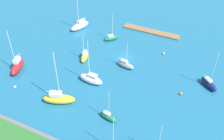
{
  "coord_description": "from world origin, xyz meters",
  "views": [
    {
      "loc": [
        -25.06,
        60.22,
        46.29
      ],
      "look_at": [
        0.0,
        8.82,
        1.5
      ],
      "focal_mm": 42.52,
      "sensor_mm": 36.0,
      "label": 1
    }
  ],
  "objects_px": {
    "sailboat_gray_west_end": "(125,65)",
    "sailboat_navy_mid_basin": "(209,84)",
    "sailboat_white_outer_mooring": "(80,25)",
    "sailboat_white_far_south": "(91,79)",
    "sailboat_green_inner_mooring": "(112,38)",
    "pier_dock": "(151,31)",
    "sailboat_yellow_near_pier": "(85,56)",
    "sailboat_yellow_lone_south": "(59,98)",
    "sailboat_green_east_end": "(108,117)",
    "sailboat_red_far_north": "(17,66)",
    "mooring_buoy_white": "(15,87)",
    "mooring_buoy_yellow": "(163,53)",
    "mooring_buoy_orange": "(181,94)"
  },
  "relations": [
    {
      "from": "sailboat_gray_west_end",
      "to": "sailboat_red_far_north",
      "type": "bearing_deg",
      "value": -140.89
    },
    {
      "from": "sailboat_yellow_near_pier",
      "to": "mooring_buoy_orange",
      "type": "distance_m",
      "value": 29.93
    },
    {
      "from": "sailboat_white_outer_mooring",
      "to": "sailboat_gray_west_end",
      "type": "distance_m",
      "value": 26.95
    },
    {
      "from": "pier_dock",
      "to": "sailboat_yellow_near_pier",
      "type": "xyz_separation_m",
      "value": [
        12.5,
        23.74,
        0.67
      ]
    },
    {
      "from": "sailboat_green_inner_mooring",
      "to": "mooring_buoy_orange",
      "type": "height_order",
      "value": "sailboat_green_inner_mooring"
    },
    {
      "from": "sailboat_gray_west_end",
      "to": "sailboat_green_inner_mooring",
      "type": "bearing_deg",
      "value": 141.36
    },
    {
      "from": "sailboat_white_outer_mooring",
      "to": "sailboat_navy_mid_basin",
      "type": "relative_size",
      "value": 1.2
    },
    {
      "from": "sailboat_white_far_south",
      "to": "sailboat_green_east_end",
      "type": "bearing_deg",
      "value": 138.53
    },
    {
      "from": "sailboat_red_far_north",
      "to": "mooring_buoy_orange",
      "type": "relative_size",
      "value": 18.49
    },
    {
      "from": "mooring_buoy_orange",
      "to": "sailboat_white_outer_mooring",
      "type": "bearing_deg",
      "value": -23.67
    },
    {
      "from": "sailboat_green_inner_mooring",
      "to": "sailboat_white_far_south",
      "type": "xyz_separation_m",
      "value": [
        -4.55,
        21.71,
        0.43
      ]
    },
    {
      "from": "mooring_buoy_white",
      "to": "sailboat_white_outer_mooring",
      "type": "bearing_deg",
      "value": -88.24
    },
    {
      "from": "sailboat_white_outer_mooring",
      "to": "sailboat_green_east_end",
      "type": "bearing_deg",
      "value": 57.58
    },
    {
      "from": "sailboat_green_east_end",
      "to": "mooring_buoy_yellow",
      "type": "relative_size",
      "value": 11.73
    },
    {
      "from": "sailboat_yellow_near_pier",
      "to": "mooring_buoy_white",
      "type": "distance_m",
      "value": 21.53
    },
    {
      "from": "sailboat_green_inner_mooring",
      "to": "sailboat_red_far_north",
      "type": "xyz_separation_m",
      "value": [
        16.56,
        26.12,
        0.65
      ]
    },
    {
      "from": "sailboat_green_inner_mooring",
      "to": "sailboat_navy_mid_basin",
      "type": "distance_m",
      "value": 34.23
    },
    {
      "from": "sailboat_red_far_north",
      "to": "mooring_buoy_yellow",
      "type": "bearing_deg",
      "value": 107.73
    },
    {
      "from": "sailboat_green_east_end",
      "to": "sailboat_gray_west_end",
      "type": "bearing_deg",
      "value": 113.29
    },
    {
      "from": "sailboat_gray_west_end",
      "to": "sailboat_navy_mid_basin",
      "type": "height_order",
      "value": "sailboat_navy_mid_basin"
    },
    {
      "from": "sailboat_yellow_lone_south",
      "to": "pier_dock",
      "type": "bearing_deg",
      "value": 55.38
    },
    {
      "from": "sailboat_white_outer_mooring",
      "to": "sailboat_navy_mid_basin",
      "type": "xyz_separation_m",
      "value": [
        -46.16,
        11.59,
        -0.33
      ]
    },
    {
      "from": "sailboat_red_far_north",
      "to": "sailboat_white_far_south",
      "type": "distance_m",
      "value": 21.57
    },
    {
      "from": "sailboat_green_east_end",
      "to": "mooring_buoy_yellow",
      "type": "height_order",
      "value": "sailboat_green_east_end"
    },
    {
      "from": "pier_dock",
      "to": "sailboat_white_far_south",
      "type": "xyz_separation_m",
      "value": [
        5.35,
        32.45,
        1.06
      ]
    },
    {
      "from": "mooring_buoy_yellow",
      "to": "mooring_buoy_white",
      "type": "distance_m",
      "value": 43.78
    },
    {
      "from": "sailboat_yellow_lone_south",
      "to": "sailboat_navy_mid_basin",
      "type": "relative_size",
      "value": 1.37
    },
    {
      "from": "sailboat_white_outer_mooring",
      "to": "sailboat_white_far_south",
      "type": "height_order",
      "value": "sailboat_white_outer_mooring"
    },
    {
      "from": "pier_dock",
      "to": "sailboat_navy_mid_basin",
      "type": "xyz_separation_m",
      "value": [
        -22.94,
        20.38,
        0.75
      ]
    },
    {
      "from": "sailboat_white_far_south",
      "to": "sailboat_green_inner_mooring",
      "type": "bearing_deg",
      "value": -75.8
    },
    {
      "from": "sailboat_green_east_end",
      "to": "mooring_buoy_yellow",
      "type": "distance_m",
      "value": 30.81
    },
    {
      "from": "sailboat_yellow_lone_south",
      "to": "sailboat_green_inner_mooring",
      "type": "relative_size",
      "value": 1.57
    },
    {
      "from": "sailboat_green_east_end",
      "to": "mooring_buoy_white",
      "type": "bearing_deg",
      "value": -166.66
    },
    {
      "from": "sailboat_green_inner_mooring",
      "to": "sailboat_yellow_near_pier",
      "type": "distance_m",
      "value": 13.26
    },
    {
      "from": "sailboat_navy_mid_basin",
      "to": "sailboat_green_east_end",
      "type": "bearing_deg",
      "value": -89.3
    },
    {
      "from": "sailboat_white_outer_mooring",
      "to": "sailboat_white_far_south",
      "type": "bearing_deg",
      "value": 54.72
    },
    {
      "from": "sailboat_green_east_end",
      "to": "sailboat_white_outer_mooring",
      "type": "bearing_deg",
      "value": 140.8
    },
    {
      "from": "sailboat_red_far_north",
      "to": "sailboat_yellow_near_pier",
      "type": "xyz_separation_m",
      "value": [
        -13.96,
        -13.12,
        -0.61
      ]
    },
    {
      "from": "sailboat_green_east_end",
      "to": "mooring_buoy_yellow",
      "type": "bearing_deg",
      "value": 94.25
    },
    {
      "from": "sailboat_green_east_end",
      "to": "mooring_buoy_white",
      "type": "height_order",
      "value": "sailboat_green_east_end"
    },
    {
      "from": "mooring_buoy_orange",
      "to": "mooring_buoy_white",
      "type": "bearing_deg",
      "value": 22.6
    },
    {
      "from": "pier_dock",
      "to": "sailboat_yellow_lone_south",
      "type": "height_order",
      "value": "sailboat_yellow_lone_south"
    },
    {
      "from": "sailboat_white_far_south",
      "to": "sailboat_green_east_end",
      "type": "distance_m",
      "value": 13.56
    },
    {
      "from": "sailboat_green_inner_mooring",
      "to": "sailboat_navy_mid_basin",
      "type": "height_order",
      "value": "sailboat_navy_mid_basin"
    },
    {
      "from": "sailboat_gray_west_end",
      "to": "sailboat_white_far_south",
      "type": "distance_m",
      "value": 11.56
    },
    {
      "from": "sailboat_gray_west_end",
      "to": "sailboat_green_east_end",
      "type": "xyz_separation_m",
      "value": [
        -4.31,
        19.56,
        -0.15
      ]
    },
    {
      "from": "sailboat_green_inner_mooring",
      "to": "mooring_buoy_yellow",
      "type": "height_order",
      "value": "sailboat_green_inner_mooring"
    },
    {
      "from": "mooring_buoy_orange",
      "to": "sailboat_yellow_near_pier",
      "type": "bearing_deg",
      "value": -5.37
    },
    {
      "from": "sailboat_green_inner_mooring",
      "to": "sailboat_white_outer_mooring",
      "type": "bearing_deg",
      "value": 123.14
    },
    {
      "from": "sailboat_yellow_lone_south",
      "to": "sailboat_gray_west_end",
      "type": "height_order",
      "value": "sailboat_yellow_lone_south"
    }
  ]
}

